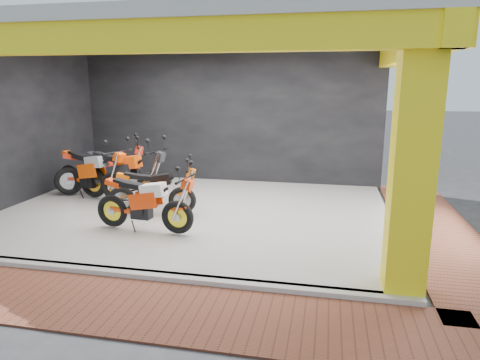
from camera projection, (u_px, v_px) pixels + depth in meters
The scene contains 16 objects.
ground at pixel (157, 251), 7.13m from camera, with size 80.00×80.00×0.00m, color #2D2D30.
showroom_floor at pixel (194, 213), 9.03m from camera, with size 8.00×6.00×0.10m, color silver.
showroom_ceiling at pixel (190, 37), 8.24m from camera, with size 8.40×6.40×0.20m, color beige.
back_wall at pixel (227, 120), 11.61m from camera, with size 8.20×0.20×3.50m, color black.
left_wall at pixel (15, 128), 9.47m from camera, with size 0.20×6.20×3.50m, color black.
corner_column at pixel (412, 164), 5.28m from camera, with size 0.50×0.50×3.50m, color yellow.
header_beam_front at pixel (116, 37), 5.45m from camera, with size 8.40×0.30×0.40m, color yellow.
header_beam_right at pixel (407, 50), 7.52m from camera, with size 0.30×6.40×0.40m, color yellow.
floor_kerb at pixel (130, 274), 6.15m from camera, with size 8.00×0.20×0.10m, color silver.
paver_front at pixel (102, 303), 5.41m from camera, with size 9.00×1.40×0.03m, color brown.
paver_right at pixel (437, 230), 8.09m from camera, with size 1.40×7.00×0.03m, color brown.
moto_hero at pixel (177, 201), 7.46m from camera, with size 2.03×0.75×1.24m, color #F53B0A, non-canonical shape.
moto_row_a at pixel (113, 172), 9.47m from camera, with size 2.30×0.85×1.41m, color #FF510A, non-canonical shape.
moto_row_b at pixel (182, 187), 8.63m from camera, with size 1.90×0.70×1.16m, color orange, non-canonical shape.
moto_row_c at pixel (150, 173), 9.29m from camera, with size 2.38×0.88×1.46m, color black, non-canonical shape.
moto_row_d at pixel (130, 164), 10.50m from camera, with size 2.22×0.82×1.36m, color red, non-canonical shape.
Camera 1 is at (2.72, -6.27, 2.73)m, focal length 32.00 mm.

